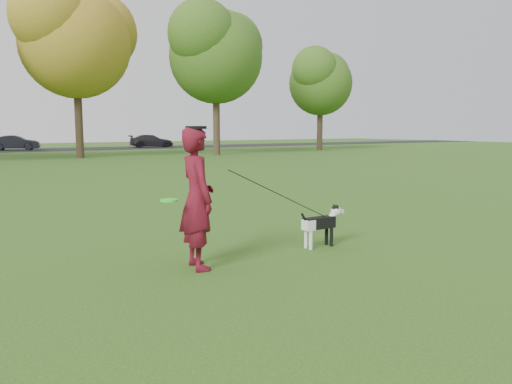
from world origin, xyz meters
TOP-DOWN VIEW (x-y plane):
  - ground at (0.00, 0.00)m, footprint 120.00×120.00m
  - man at (-0.67, -0.24)m, footprint 0.53×0.75m
  - dog at (1.56, -0.19)m, footprint 0.89×0.18m
  - car_mid at (1.86, 40.00)m, footprint 3.99×2.30m
  - car_right at (13.81, 40.00)m, footprint 4.41×2.44m
  - man_held_items at (0.70, -0.25)m, footprint 2.90×0.32m

SIDE VIEW (x-z plane):
  - ground at x=0.00m, z-range 0.00..0.00m
  - dog at x=1.56m, z-range 0.07..0.75m
  - car_right at x=13.81m, z-range 0.02..1.23m
  - car_mid at x=1.86m, z-range 0.02..1.26m
  - man_held_items at x=0.70m, z-range 0.17..1.65m
  - man at x=-0.67m, z-range 0.00..1.92m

